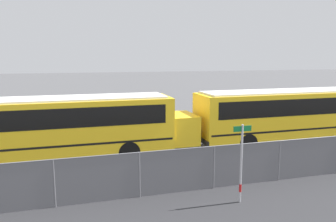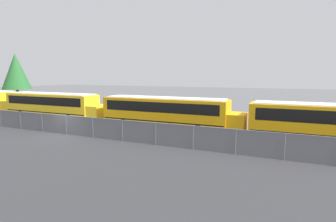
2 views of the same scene
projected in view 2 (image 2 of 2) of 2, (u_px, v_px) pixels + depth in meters
name	position (u px, v px, depth m)	size (l,w,h in m)	color
ground_plane	(67.00, 134.00, 24.08)	(200.00, 200.00, 0.00)	#4C4C4F
road_strip	(3.00, 152.00, 18.65)	(162.14, 12.00, 0.01)	#2B2B2D
fence	(66.00, 125.00, 23.96)	(128.21, 0.07, 1.78)	#9EA0A5
school_bus_3	(53.00, 104.00, 31.42)	(14.09, 2.60, 3.29)	yellow
school_bus_4	(167.00, 111.00, 25.28)	(14.09, 2.60, 3.29)	orange
tree_1	(16.00, 72.00, 52.37)	(5.46, 5.46, 9.72)	#51381E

